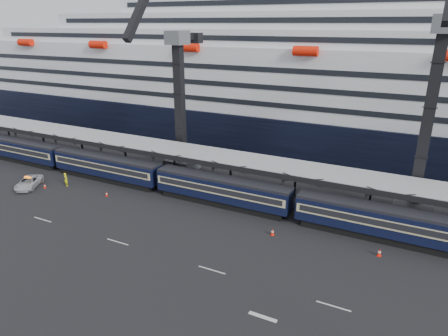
{
  "coord_description": "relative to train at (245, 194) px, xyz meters",
  "views": [
    {
      "loc": [
        14.24,
        -33.58,
        23.14
      ],
      "look_at": [
        -7.68,
        10.0,
        5.3
      ],
      "focal_mm": 32.0,
      "sensor_mm": 36.0,
      "label": 1
    }
  ],
  "objects": [
    {
      "name": "traffic_cone_b",
      "position": [
        -29.46,
        -6.74,
        -1.87
      ],
      "size": [
        0.34,
        0.34,
        0.68
      ],
      "color": "#FF1D08",
      "rests_on": "ground"
    },
    {
      "name": "lane_markings",
      "position": [
        12.8,
        -15.23,
        -2.19
      ],
      "size": [
        111.0,
        4.27,
        0.02
      ],
      "color": "beige",
      "rests_on": "ground"
    },
    {
      "name": "ground",
      "position": [
        4.65,
        -10.0,
        -2.2
      ],
      "size": [
        260.0,
        260.0,
        0.0
      ],
      "primitive_type": "plane",
      "color": "black",
      "rests_on": "ground"
    },
    {
      "name": "traffic_cone_d",
      "position": [
        5.62,
        -4.73,
        -1.79
      ],
      "size": [
        0.42,
        0.42,
        0.83
      ],
      "color": "#FF1D08",
      "rests_on": "ground"
    },
    {
      "name": "crane_dark_near",
      "position": [
        -15.35,
        8.59,
        9.73
      ],
      "size": [
        4.5,
        17.75,
        35.08
      ],
      "color": "#4E5156",
      "rests_on": "ground"
    },
    {
      "name": "train",
      "position": [
        0.0,
        0.0,
        0.0
      ],
      "size": [
        133.05,
        3.0,
        4.05
      ],
      "color": "black",
      "rests_on": "ground"
    },
    {
      "name": "pickup_truck",
      "position": [
        -31.77,
        -7.58,
        -1.44
      ],
      "size": [
        4.78,
        6.03,
        1.52
      ],
      "primitive_type": "imported",
      "rotation": [
        0.0,
        0.0,
        0.48
      ],
      "color": "#B1B3B8",
      "rests_on": "ground"
    },
    {
      "name": "traffic_cone_a",
      "position": [
        -31.76,
        -5.45,
        -1.81
      ],
      "size": [
        0.39,
        0.39,
        0.78
      ],
      "color": "#FF1D08",
      "rests_on": "ground"
    },
    {
      "name": "traffic_cone_c",
      "position": [
        -19.21,
        -4.87,
        -1.86
      ],
      "size": [
        0.34,
        0.34,
        0.68
      ],
      "color": "#FF1D08",
      "rests_on": "ground"
    },
    {
      "name": "cruise_ship",
      "position": [
        3.57,
        35.99,
        10.14
      ],
      "size": [
        214.09,
        28.84,
        34.0
      ],
      "color": "black",
      "rests_on": "ground"
    },
    {
      "name": "traffic_cone_e",
      "position": [
        17.2,
        -3.81,
        -1.78
      ],
      "size": [
        0.43,
        0.43,
        0.86
      ],
      "color": "#FF1D08",
      "rests_on": "ground"
    },
    {
      "name": "crane_dark_mid",
      "position": [
        19.65,
        7.59,
        11.16
      ],
      "size": [
        4.5,
        18.24,
        39.64
      ],
      "color": "#4E5156",
      "rests_on": "ground"
    },
    {
      "name": "canopy",
      "position": [
        4.65,
        4.0,
        3.05
      ],
      "size": [
        130.0,
        6.25,
        5.53
      ],
      "color": "#9A9DA2",
      "rests_on": "ground"
    },
    {
      "name": "worker",
      "position": [
        -27.2,
        -4.67,
        -1.18
      ],
      "size": [
        0.88,
        0.76,
        2.05
      ],
      "primitive_type": "imported",
      "rotation": [
        0.0,
        0.0,
        2.7
      ],
      "color": "#FAFD0D",
      "rests_on": "ground"
    }
  ]
}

